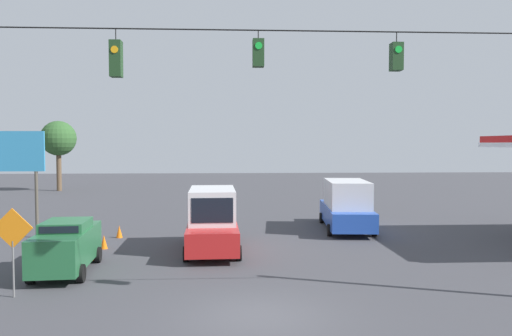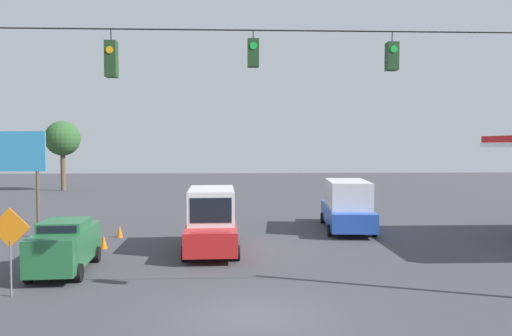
{
  "view_description": "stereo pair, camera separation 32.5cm",
  "coord_description": "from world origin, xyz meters",
  "px_view_note": "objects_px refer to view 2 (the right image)",
  "views": [
    {
      "loc": [
        0.83,
        13.85,
        4.85
      ],
      "look_at": [
        -0.55,
        -11.99,
        3.62
      ],
      "focal_mm": 35.0,
      "sensor_mm": 36.0,
      "label": 1
    },
    {
      "loc": [
        0.51,
        13.86,
        4.85
      ],
      "look_at": [
        -0.55,
        -11.99,
        3.62
      ],
      "focal_mm": 35.0,
      "sensor_mm": 36.0,
      "label": 2
    }
  ],
  "objects_px": {
    "roadside_billboard": "(16,161)",
    "work_zone_sign": "(10,235)",
    "box_truck_blue_oncoming_far": "(347,205)",
    "overhead_signal_span": "(250,127)",
    "traffic_cone_fourth": "(120,231)",
    "sedan_green_parked_shoulder": "(65,245)",
    "traffic_cone_third": "(104,242)",
    "traffic_cone_second": "(91,252)",
    "traffic_cone_nearest": "(69,266)",
    "tree_horizon_left": "(63,139)",
    "box_truck_red_withflow_mid": "(212,220)"
  },
  "relations": [
    {
      "from": "traffic_cone_fourth",
      "to": "tree_horizon_left",
      "type": "bearing_deg",
      "value": -65.88
    },
    {
      "from": "overhead_signal_span",
      "to": "traffic_cone_fourth",
      "type": "xyz_separation_m",
      "value": [
        6.45,
        -11.73,
        -5.02
      ]
    },
    {
      "from": "box_truck_blue_oncoming_far",
      "to": "traffic_cone_second",
      "type": "xyz_separation_m",
      "value": [
        12.38,
        6.87,
        -1.07
      ]
    },
    {
      "from": "traffic_cone_fourth",
      "to": "roadside_billboard",
      "type": "height_order",
      "value": "roadside_billboard"
    },
    {
      "from": "overhead_signal_span",
      "to": "work_zone_sign",
      "type": "distance_m",
      "value": 8.44
    },
    {
      "from": "traffic_cone_nearest",
      "to": "work_zone_sign",
      "type": "relative_size",
      "value": 0.23
    },
    {
      "from": "traffic_cone_nearest",
      "to": "traffic_cone_fourth",
      "type": "distance_m",
      "value": 7.41
    },
    {
      "from": "box_truck_red_withflow_mid",
      "to": "traffic_cone_fourth",
      "type": "relative_size",
      "value": 9.52
    },
    {
      "from": "traffic_cone_nearest",
      "to": "traffic_cone_third",
      "type": "relative_size",
      "value": 1.0
    },
    {
      "from": "traffic_cone_nearest",
      "to": "roadside_billboard",
      "type": "distance_m",
      "value": 9.92
    },
    {
      "from": "traffic_cone_nearest",
      "to": "traffic_cone_fourth",
      "type": "xyz_separation_m",
      "value": [
        -0.15,
        -7.41,
        0.0
      ]
    },
    {
      "from": "traffic_cone_second",
      "to": "overhead_signal_span",
      "type": "bearing_deg",
      "value": 134.34
    },
    {
      "from": "traffic_cone_second",
      "to": "roadside_billboard",
      "type": "distance_m",
      "value": 8.33
    },
    {
      "from": "traffic_cone_nearest",
      "to": "traffic_cone_fourth",
      "type": "height_order",
      "value": "same"
    },
    {
      "from": "work_zone_sign",
      "to": "roadside_billboard",
      "type": "bearing_deg",
      "value": -67.82
    },
    {
      "from": "roadside_billboard",
      "to": "tree_horizon_left",
      "type": "distance_m",
      "value": 27.44
    },
    {
      "from": "traffic_cone_third",
      "to": "tree_horizon_left",
      "type": "relative_size",
      "value": 0.09
    },
    {
      "from": "box_truck_blue_oncoming_far",
      "to": "work_zone_sign",
      "type": "distance_m",
      "value": 17.93
    },
    {
      "from": "sedan_green_parked_shoulder",
      "to": "traffic_cone_third",
      "type": "xyz_separation_m",
      "value": [
        -0.33,
        -4.25,
        -0.71
      ]
    },
    {
      "from": "roadside_billboard",
      "to": "work_zone_sign",
      "type": "distance_m",
      "value": 11.29
    },
    {
      "from": "box_truck_blue_oncoming_far",
      "to": "traffic_cone_second",
      "type": "height_order",
      "value": "box_truck_blue_oncoming_far"
    },
    {
      "from": "traffic_cone_third",
      "to": "overhead_signal_span",
      "type": "bearing_deg",
      "value": 126.15
    },
    {
      "from": "box_truck_blue_oncoming_far",
      "to": "traffic_cone_fourth",
      "type": "height_order",
      "value": "box_truck_blue_oncoming_far"
    },
    {
      "from": "box_truck_red_withflow_mid",
      "to": "box_truck_blue_oncoming_far",
      "type": "distance_m",
      "value": 9.03
    },
    {
      "from": "traffic_cone_fourth",
      "to": "traffic_cone_nearest",
      "type": "bearing_deg",
      "value": 88.81
    },
    {
      "from": "sedan_green_parked_shoulder",
      "to": "traffic_cone_fourth",
      "type": "xyz_separation_m",
      "value": [
        -0.43,
        -7.0,
        -0.71
      ]
    },
    {
      "from": "roadside_billboard",
      "to": "work_zone_sign",
      "type": "relative_size",
      "value": 1.95
    },
    {
      "from": "traffic_cone_fourth",
      "to": "sedan_green_parked_shoulder",
      "type": "bearing_deg",
      "value": 86.47
    },
    {
      "from": "roadside_billboard",
      "to": "work_zone_sign",
      "type": "xyz_separation_m",
      "value": [
        -4.2,
        10.29,
        -1.97
      ]
    },
    {
      "from": "sedan_green_parked_shoulder",
      "to": "traffic_cone_nearest",
      "type": "bearing_deg",
      "value": 123.91
    },
    {
      "from": "overhead_signal_span",
      "to": "traffic_cone_third",
      "type": "height_order",
      "value": "overhead_signal_span"
    },
    {
      "from": "traffic_cone_second",
      "to": "tree_horizon_left",
      "type": "bearing_deg",
      "value": -69.43
    },
    {
      "from": "sedan_green_parked_shoulder",
      "to": "work_zone_sign",
      "type": "relative_size",
      "value": 1.65
    },
    {
      "from": "box_truck_red_withflow_mid",
      "to": "traffic_cone_second",
      "type": "height_order",
      "value": "box_truck_red_withflow_mid"
    },
    {
      "from": "sedan_green_parked_shoulder",
      "to": "traffic_cone_second",
      "type": "xyz_separation_m",
      "value": [
        -0.4,
        -1.91,
        -0.71
      ]
    },
    {
      "from": "tree_horizon_left",
      "to": "traffic_cone_nearest",
      "type": "bearing_deg",
      "value": 109.1
    },
    {
      "from": "box_truck_blue_oncoming_far",
      "to": "traffic_cone_third",
      "type": "xyz_separation_m",
      "value": [
        12.45,
        4.54,
        -1.07
      ]
    },
    {
      "from": "box_truck_blue_oncoming_far",
      "to": "work_zone_sign",
      "type": "bearing_deg",
      "value": 41.34
    },
    {
      "from": "box_truck_red_withflow_mid",
      "to": "traffic_cone_nearest",
      "type": "bearing_deg",
      "value": 38.29
    },
    {
      "from": "traffic_cone_nearest",
      "to": "traffic_cone_fourth",
      "type": "bearing_deg",
      "value": -91.19
    },
    {
      "from": "traffic_cone_fourth",
      "to": "roadside_billboard",
      "type": "bearing_deg",
      "value": -2.61
    },
    {
      "from": "sedan_green_parked_shoulder",
      "to": "traffic_cone_second",
      "type": "bearing_deg",
      "value": -101.72
    },
    {
      "from": "traffic_cone_third",
      "to": "box_truck_red_withflow_mid",
      "type": "bearing_deg",
      "value": 172.81
    },
    {
      "from": "sedan_green_parked_shoulder",
      "to": "tree_horizon_left",
      "type": "height_order",
      "value": "tree_horizon_left"
    },
    {
      "from": "traffic_cone_nearest",
      "to": "traffic_cone_second",
      "type": "xyz_separation_m",
      "value": [
        -0.12,
        -2.32,
        0.0
      ]
    },
    {
      "from": "traffic_cone_third",
      "to": "traffic_cone_fourth",
      "type": "bearing_deg",
      "value": -92.16
    },
    {
      "from": "box_truck_red_withflow_mid",
      "to": "traffic_cone_second",
      "type": "xyz_separation_m",
      "value": [
        4.98,
        1.7,
        -1.07
      ]
    },
    {
      "from": "traffic_cone_nearest",
      "to": "work_zone_sign",
      "type": "distance_m",
      "value": 3.27
    },
    {
      "from": "sedan_green_parked_shoulder",
      "to": "work_zone_sign",
      "type": "distance_m",
      "value": 3.27
    },
    {
      "from": "overhead_signal_span",
      "to": "roadside_billboard",
      "type": "distance_m",
      "value": 16.84
    }
  ]
}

